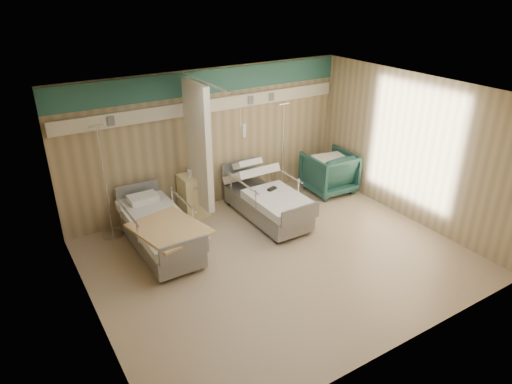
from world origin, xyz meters
TOP-DOWN VIEW (x-y plane):
  - ground at (0.00, 0.00)m, footprint 6.00×5.00m
  - room_walls at (-0.03, 0.25)m, footprint 6.04×5.04m
  - bed_right at (0.60, 1.30)m, footprint 1.00×2.16m
  - bed_left at (-1.60, 1.30)m, footprint 1.00×2.16m
  - bedside_cabinet at (-0.55, 2.20)m, footprint 0.50×0.48m
  - visitor_armchair at (2.45, 1.65)m, footprint 1.00×1.03m
  - waffle_blanket at (2.46, 1.63)m, footprint 0.77×0.70m
  - iv_stand_right at (1.44, 2.01)m, footprint 0.37×0.37m
  - iv_stand_left at (-2.19, 2.23)m, footprint 0.38×0.38m
  - call_remote at (0.67, 1.24)m, footprint 0.21×0.13m
  - tan_blanket at (-1.59, 0.84)m, footprint 1.20×1.39m
  - toiletry_bag at (-0.42, 2.17)m, footprint 0.23×0.19m
  - white_cup at (-0.61, 2.17)m, footprint 0.11×0.11m

SIDE VIEW (x-z plane):
  - ground at x=0.00m, z-range 0.00..0.00m
  - bed_right at x=0.60m, z-range 0.00..0.63m
  - bed_left at x=-1.60m, z-range 0.00..0.63m
  - iv_stand_right at x=1.44m, z-range -0.61..1.45m
  - bedside_cabinet at x=-0.55m, z-range 0.00..0.85m
  - iv_stand_left at x=-2.19m, z-range -0.63..1.50m
  - visitor_armchair at x=2.45m, z-range 0.00..0.91m
  - tan_blanket at x=-1.59m, z-range 0.63..0.67m
  - call_remote at x=0.67m, z-range 0.63..0.67m
  - toiletry_bag at x=-0.42m, z-range 0.85..0.96m
  - white_cup at x=-0.61m, z-range 0.85..0.98m
  - waffle_blanket at x=2.46m, z-range 0.91..0.98m
  - room_walls at x=-0.03m, z-range 0.45..3.27m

